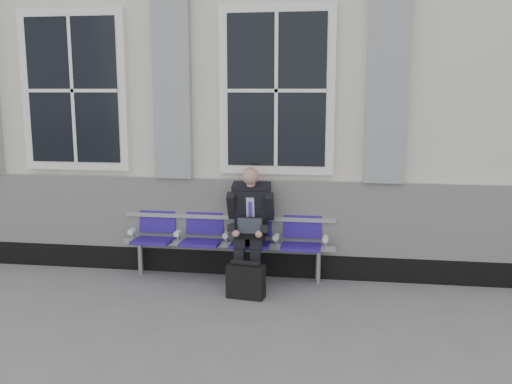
# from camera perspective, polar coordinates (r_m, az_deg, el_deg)

# --- Properties ---
(ground) EXTENTS (70.00, 70.00, 0.00)m
(ground) POSITION_cam_1_polar(r_m,az_deg,el_deg) (5.80, -3.26, -12.74)
(ground) COLOR slate
(ground) RESTS_ON ground
(station_building) EXTENTS (14.40, 4.40, 4.49)m
(station_building) POSITION_cam_1_polar(r_m,az_deg,el_deg) (8.78, 1.18, 9.93)
(station_building) COLOR beige
(station_building) RESTS_ON ground
(bench) EXTENTS (2.60, 0.47, 0.91)m
(bench) POSITION_cam_1_polar(r_m,az_deg,el_deg) (6.90, -2.89, -4.15)
(bench) COLOR #9EA0A3
(bench) RESTS_ON ground
(businessman) EXTENTS (0.55, 0.74, 1.38)m
(businessman) POSITION_cam_1_polar(r_m,az_deg,el_deg) (6.68, -0.57, -2.88)
(businessman) COLOR black
(businessman) RESTS_ON ground
(briefcase) EXTENTS (0.43, 0.23, 0.42)m
(briefcase) POSITION_cam_1_polar(r_m,az_deg,el_deg) (6.33, -1.03, -8.86)
(briefcase) COLOR black
(briefcase) RESTS_ON ground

